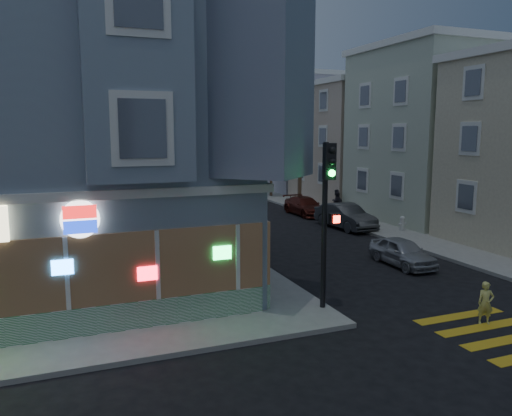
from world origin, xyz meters
TOP-DOWN VIEW (x-y plane):
  - ground at (0.00, 0.00)m, footprint 120.00×120.00m
  - sidewalk_ne at (23.00, 23.00)m, footprint 24.00×42.00m
  - corner_building at (-6.00, 10.98)m, footprint 14.60×14.60m
  - row_house_b at (19.50, 16.00)m, footprint 12.00×8.60m
  - row_house_c at (19.50, 25.00)m, footprint 12.00×8.60m
  - row_house_d at (19.50, 34.00)m, footprint 12.00×8.60m
  - utility_pole at (12.00, 24.00)m, footprint 2.20×0.30m
  - street_tree_near at (12.20, 30.00)m, footprint 3.00×3.00m
  - street_tree_far at (12.20, 38.00)m, footprint 3.00×3.00m
  - running_child at (6.74, 0.89)m, footprint 0.56×0.48m
  - pedestrian_a at (13.00, 20.27)m, footprint 0.90×0.81m
  - pedestrian_b at (11.30, 17.20)m, footprint 1.15×0.84m
  - parked_car_a at (8.60, 7.21)m, footprint 1.48×3.52m
  - parked_car_b at (10.70, 15.27)m, footprint 1.89×4.57m
  - parked_car_c at (10.70, 20.47)m, footprint 1.77×4.26m
  - parked_car_d at (8.60, 30.47)m, footprint 2.15×4.56m
  - traffic_signal at (2.76, 3.44)m, footprint 0.63×0.58m
  - fire_hydrant at (13.00, 12.94)m, footprint 0.48×0.27m

SIDE VIEW (x-z plane):
  - ground at x=0.00m, z-range 0.00..0.00m
  - sidewalk_ne at x=23.00m, z-range 0.00..0.15m
  - fire_hydrant at x=13.00m, z-range 0.17..1.00m
  - parked_car_a at x=8.60m, z-range 0.00..1.19m
  - parked_car_c at x=10.70m, z-range 0.00..1.23m
  - parked_car_d at x=8.60m, z-range 0.00..1.26m
  - running_child at x=6.74m, z-range 0.00..1.29m
  - parked_car_b at x=10.70m, z-range 0.00..1.47m
  - pedestrian_a at x=13.00m, z-range 0.15..1.69m
  - pedestrian_b at x=11.30m, z-range 0.15..1.96m
  - traffic_signal at x=2.76m, z-range 1.07..6.29m
  - street_tree_near at x=12.20m, z-range 1.29..6.59m
  - street_tree_far at x=12.20m, z-range 1.29..6.59m
  - row_house_c at x=19.50m, z-range 0.15..9.15m
  - utility_pole at x=12.00m, z-range 0.30..9.30m
  - row_house_b at x=19.50m, z-range 0.15..10.65m
  - row_house_d at x=19.50m, z-range 0.15..10.65m
  - corner_building at x=-6.00m, z-range 0.12..11.52m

